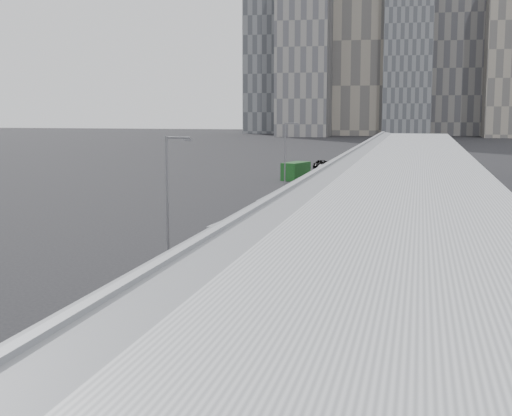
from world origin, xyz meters
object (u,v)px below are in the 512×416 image
(bus_7, at_px, (342,172))
(shipping_container, at_px, (296,171))
(street_lamp_near, at_px, (169,190))
(bus_6, at_px, (326,182))
(bus_2, at_px, (201,280))
(bus_4, at_px, (287,213))
(suv, at_px, (321,164))
(street_lamp_far, at_px, (286,153))
(bus_1, at_px, (87,379))
(bus_3, at_px, (258,240))
(bus_5, at_px, (315,194))

(bus_7, height_order, shipping_container, bus_7)
(shipping_container, bearing_deg, street_lamp_near, -70.26)
(bus_6, relative_size, bus_7, 0.98)
(bus_2, height_order, street_lamp_near, street_lamp_near)
(bus_2, relative_size, bus_4, 0.90)
(street_lamp_near, relative_size, suv, 1.74)
(street_lamp_far, distance_m, suv, 43.31)
(bus_1, height_order, street_lamp_far, street_lamp_far)
(bus_3, bearing_deg, shipping_container, 102.64)
(bus_3, height_order, street_lamp_near, street_lamp_near)
(street_lamp_far, bearing_deg, bus_5, -67.06)
(bus_4, bearing_deg, bus_3, -87.46)
(bus_4, height_order, bus_5, bus_4)
(bus_3, relative_size, bus_5, 1.04)
(bus_3, bearing_deg, bus_5, 95.56)
(bus_6, distance_m, shipping_container, 20.09)
(bus_3, height_order, shipping_container, bus_3)
(bus_7, bearing_deg, bus_1, -92.09)
(bus_7, bearing_deg, bus_5, -92.05)
(bus_1, xyz_separation_m, shipping_container, (-7.90, 90.77, -0.06))
(suv, bearing_deg, bus_3, -84.52)
(bus_2, xyz_separation_m, street_lamp_far, (-5.62, 57.04, 4.00))
(shipping_container, bearing_deg, bus_6, -50.18)
(bus_7, distance_m, shipping_container, 8.50)
(bus_1, height_order, street_lamp_near, street_lamp_near)
(bus_5, xyz_separation_m, suv, (-7.25, 57.47, -0.88))
(bus_7, relative_size, shipping_container, 2.39)
(bus_3, distance_m, street_lamp_far, 45.22)
(bus_7, relative_size, street_lamp_near, 1.43)
(bus_3, bearing_deg, street_lamp_near, -162.84)
(bus_3, height_order, bus_5, bus_3)
(bus_4, relative_size, bus_7, 1.01)
(street_lamp_near, relative_size, shipping_container, 1.68)
(bus_2, distance_m, bus_6, 56.39)
(bus_2, bearing_deg, suv, 96.52)
(bus_1, height_order, shipping_container, bus_1)
(bus_7, height_order, street_lamp_near, street_lamp_near)
(bus_1, bearing_deg, bus_7, 93.74)
(bus_2, distance_m, bus_5, 42.61)
(bus_4, distance_m, bus_7, 45.23)
(bus_2, height_order, suv, bus_2)
(shipping_container, height_order, suv, shipping_container)
(bus_2, xyz_separation_m, suv, (-6.77, 100.07, -0.74))
(bus_2, xyz_separation_m, bus_3, (0.57, 12.41, 0.19))
(suv, bearing_deg, shipping_container, -90.72)
(bus_1, bearing_deg, street_lamp_near, 107.14)
(bus_1, bearing_deg, bus_5, 93.72)
(bus_6, relative_size, shipping_container, 2.36)
(bus_2, relative_size, bus_5, 0.92)
(bus_5, bearing_deg, street_lamp_near, -100.18)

